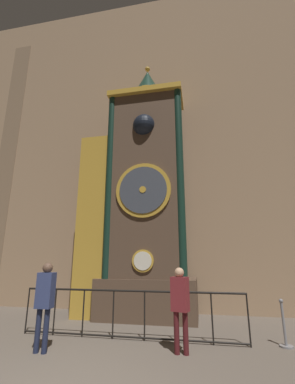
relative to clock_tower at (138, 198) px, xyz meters
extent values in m
cube|color=#997A5B|center=(0.01, 1.22, 3.16)|extent=(24.00, 0.30, 14.18)
cube|color=#7D644B|center=(-6.59, 1.11, 2.45)|extent=(0.90, 0.12, 12.76)
cube|color=brown|center=(0.36, 0.03, -3.32)|extent=(3.17, 1.61, 1.23)
cube|color=brown|center=(0.36, 0.03, 0.64)|extent=(2.54, 1.40, 6.68)
cube|color=gold|center=(0.36, -0.08, 3.88)|extent=(2.74, 1.54, 0.20)
cylinder|color=gold|center=(0.36, -0.70, -2.15)|extent=(0.68, 0.05, 0.68)
cylinder|color=silver|center=(0.36, -0.73, -2.15)|extent=(0.56, 0.03, 0.56)
cylinder|color=gold|center=(0.36, -0.70, 0.11)|extent=(1.85, 0.07, 1.85)
cylinder|color=#3D424C|center=(0.36, -0.75, 0.11)|extent=(1.59, 0.04, 1.59)
cylinder|color=gold|center=(0.36, -0.77, 0.11)|extent=(0.22, 0.03, 0.22)
cube|color=#30241B|center=(0.36, -0.18, 2.51)|extent=(1.00, 0.42, 1.00)
sphere|color=black|center=(0.36, -0.60, 2.51)|extent=(0.80, 0.80, 0.80)
cylinder|color=#142D23|center=(-0.86, -0.59, 0.64)|extent=(0.26, 0.26, 6.68)
cylinder|color=#142D23|center=(1.57, -0.59, 0.64)|extent=(0.26, 0.26, 6.68)
cylinder|color=gold|center=(0.36, 0.03, 4.13)|extent=(1.04, 1.04, 0.30)
cone|color=#163227|center=(0.36, 0.03, 4.79)|extent=(0.99, 0.99, 1.02)
sphere|color=gold|center=(0.36, 0.03, 5.43)|extent=(0.20, 0.20, 0.20)
cube|color=brown|center=(-1.49, 0.08, -0.82)|extent=(1.05, 1.19, 6.22)
cube|color=gold|center=(-1.49, -0.53, -0.82)|extent=(1.10, 0.06, 6.22)
cylinder|color=black|center=(-2.39, -2.20, -3.38)|extent=(0.04, 0.04, 1.10)
cylinder|color=black|center=(-1.61, -2.20, -3.38)|extent=(0.04, 0.04, 1.10)
cylinder|color=black|center=(-0.83, -2.20, -3.38)|extent=(0.04, 0.04, 1.10)
cylinder|color=black|center=(-0.05, -2.20, -3.38)|extent=(0.04, 0.04, 1.10)
cylinder|color=black|center=(0.73, -2.20, -3.38)|extent=(0.04, 0.04, 1.10)
cylinder|color=black|center=(1.51, -2.20, -3.38)|extent=(0.04, 0.04, 1.10)
cylinder|color=black|center=(2.29, -2.20, -3.38)|extent=(0.04, 0.04, 1.10)
cylinder|color=black|center=(3.07, -2.20, -3.38)|extent=(0.04, 0.04, 1.10)
cylinder|color=black|center=(0.34, -2.20, -2.85)|extent=(5.45, 0.05, 0.05)
cylinder|color=black|center=(0.34, -2.20, -3.87)|extent=(5.45, 0.04, 0.04)
cylinder|color=#1B213A|center=(-1.26, -3.41, -3.51)|extent=(0.11, 0.11, 0.84)
cylinder|color=#1B213A|center=(-1.08, -3.41, -3.51)|extent=(0.11, 0.11, 0.84)
cube|color=navy|center=(-1.17, -3.41, -2.74)|extent=(0.35, 0.23, 0.72)
sphere|color=brown|center=(-1.17, -3.41, -2.28)|extent=(0.21, 0.21, 0.21)
cylinder|color=#461518|center=(1.55, -2.92, -3.54)|extent=(0.11, 0.11, 0.79)
cylinder|color=#461518|center=(1.73, -2.92, -3.54)|extent=(0.11, 0.11, 0.79)
cube|color=maroon|center=(1.64, -2.92, -2.80)|extent=(0.39, 0.32, 0.68)
sphere|color=tan|center=(1.64, -2.92, -2.37)|extent=(0.20, 0.20, 0.20)
cylinder|color=gray|center=(3.82, -2.04, -3.91)|extent=(0.28, 0.28, 0.04)
cylinder|color=gray|center=(3.82, -2.04, -3.49)|extent=(0.06, 0.06, 0.89)
sphere|color=gray|center=(3.82, -2.04, -3.00)|extent=(0.09, 0.09, 0.09)
camera|label=1|loc=(2.09, -8.67, -2.10)|focal=24.00mm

